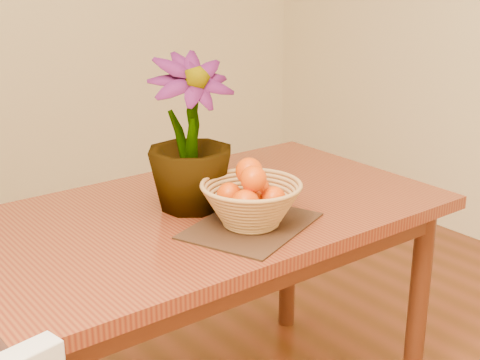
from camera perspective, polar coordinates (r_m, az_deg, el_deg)
table at (r=1.97m, az=-3.07°, el=-4.87°), size 1.40×0.80×0.75m
placemat at (r=1.82m, az=0.94°, el=-3.91°), size 0.43×0.38×0.01m
wicker_basket at (r=1.79m, az=0.95°, el=-2.20°), size 0.27×0.27×0.11m
orange_pile at (r=1.78m, az=0.96°, el=-0.83°), size 0.17×0.16×0.13m
potted_plant at (r=1.89m, az=-4.31°, el=3.94°), size 0.28×0.28×0.44m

